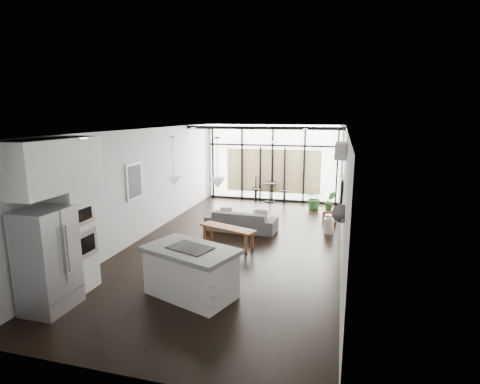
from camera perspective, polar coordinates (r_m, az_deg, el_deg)
The scene contains 27 objects.
floor at distance 9.41m, azimuth -0.48°, elevation -7.83°, with size 5.00×10.00×0.00m, color black.
ceiling at distance 8.87m, azimuth -0.51°, elevation 9.46°, with size 5.00×10.00×0.00m, color silver.
wall_left at distance 9.99m, azimuth -14.45°, elevation 1.26°, with size 0.02×10.00×2.80m, color silver.
wall_right at distance 8.72m, azimuth 15.54°, elevation -0.30°, with size 0.02×10.00×2.80m, color silver.
wall_back at distance 13.86m, azimuth 5.05°, elevation 4.45°, with size 5.00×0.02×2.80m, color silver.
wall_front at distance 4.61m, azimuth -17.67°, elevation -11.27°, with size 5.00×0.02×2.80m, color silver.
glazing at distance 13.74m, azimuth 4.97°, elevation 4.39°, with size 5.00×0.20×2.80m, color black.
skylight at distance 12.77m, azimuth 4.37°, elevation 10.01°, with size 4.70×1.90×0.06m, color silver.
neighbour_building at distance 13.85m, azimuth 5.00°, elevation 3.20°, with size 3.50×0.02×1.60m, color #F6E6A6.
island at distance 6.77m, azimuth -7.49°, elevation -11.99°, with size 1.62×0.96×0.89m, color white.
cooktop at distance 6.60m, azimuth -7.59°, elevation -8.42°, with size 0.75×0.50×0.01m, color black.
fridge at distance 6.89m, azimuth -27.27°, elevation -9.18°, with size 0.66×0.82×1.70m, color #A7A8AD.
appliance_column at distance 7.34m, azimuth -24.37°, elevation -5.03°, with size 0.60×0.63×2.34m, color white.
upper_cabinets at distance 6.80m, azimuth -26.54°, elevation 3.69°, with size 0.62×1.75×0.86m, color white.
pendant_left at distance 6.61m, azimuth -10.03°, elevation 1.66°, with size 0.26×0.26×0.18m, color silver.
pendant_right at distance 6.32m, azimuth -3.43°, elevation 1.36°, with size 0.26×0.26×0.18m, color silver.
sofa at distance 10.31m, azimuth 0.22°, elevation -3.86°, with size 1.94×0.57×0.76m, color #4E4E50.
console_bench at distance 9.20m, azimuth -1.88°, elevation -6.75°, with size 1.47×0.37×0.47m, color brown.
pouf at distance 11.36m, azimuth 3.16°, elevation -3.45°, with size 0.45×0.45×0.36m, color beige.
crate at distance 11.64m, azimuth 13.46°, elevation -3.50°, with size 0.41×0.41×0.31m, color brown.
plant_tall at distance 12.96m, azimuth 11.29°, elevation -1.23°, with size 0.67×0.75×0.58m, color #275F2A.
plant_crate at distance 11.57m, azimuth 13.52°, elevation -2.12°, with size 0.33×0.59×0.26m, color #275F2A.
milk_can at distance 10.37m, azimuth 13.38°, elevation -4.77°, with size 0.27×0.27×0.52m, color beige.
bistro_set at distance 13.73m, azimuth 4.59°, elevation -0.19°, with size 1.32×0.53×0.64m, color black.
tv at distance 9.72m, azimuth 15.25°, elevation 0.34°, with size 0.05×1.10×0.65m, color black.
ac_unit at distance 7.77m, azimuth 15.10°, elevation 6.14°, with size 0.22×0.90×0.30m, color white.
framed_art at distance 9.52m, azimuth -15.81°, elevation 1.60°, with size 0.04×0.70×0.90m, color black.
Camera 1 is at (2.37, -8.54, 3.16)m, focal length 28.00 mm.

